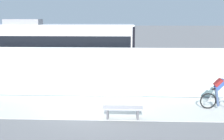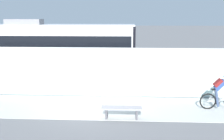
{
  "view_description": "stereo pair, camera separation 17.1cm",
  "coord_description": "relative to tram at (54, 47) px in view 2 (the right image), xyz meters",
  "views": [
    {
      "loc": [
        1.35,
        -11.89,
        4.08
      ],
      "look_at": [
        0.75,
        2.35,
        1.25
      ],
      "focal_mm": 44.54,
      "sensor_mm": 36.0,
      "label": 1
    },
    {
      "loc": [
        1.52,
        -11.89,
        4.08
      ],
      "look_at": [
        0.75,
        2.35,
        1.25
      ],
      "focal_mm": 44.54,
      "sensor_mm": 36.0,
      "label": 2
    }
  ],
  "objects": [
    {
      "name": "ground_plane",
      "position": [
        3.5,
        -6.85,
        -1.89
      ],
      "size": [
        200.0,
        200.0,
        0.0
      ],
      "primitive_type": "plane",
      "color": "slate"
    },
    {
      "name": "bike_path_deck",
      "position": [
        3.5,
        -6.85,
        -1.89
      ],
      "size": [
        32.0,
        3.2,
        0.01
      ],
      "primitive_type": "cube",
      "color": "beige",
      "rests_on": "ground"
    },
    {
      "name": "glass_parapet",
      "position": [
        3.5,
        -5.0,
        -1.34
      ],
      "size": [
        32.0,
        0.05,
        1.1
      ],
      "primitive_type": "cube",
      "color": "silver",
      "rests_on": "ground"
    },
    {
      "name": "concrete_barrier_wall",
      "position": [
        3.5,
        -3.2,
        -0.76
      ],
      "size": [
        32.0,
        0.36,
        2.26
      ],
      "primitive_type": "cube",
      "color": "silver",
      "rests_on": "ground"
    },
    {
      "name": "tram_rail_near",
      "position": [
        3.5,
        -0.72,
        -1.89
      ],
      "size": [
        32.0,
        0.08,
        0.01
      ],
      "primitive_type": "cube",
      "color": "#595654",
      "rests_on": "ground"
    },
    {
      "name": "tram_rail_far",
      "position": [
        3.5,
        0.72,
        -1.89
      ],
      "size": [
        32.0,
        0.08,
        0.01
      ],
      "primitive_type": "cube",
      "color": "#595654",
      "rests_on": "ground"
    },
    {
      "name": "tram",
      "position": [
        0.0,
        0.0,
        0.0
      ],
      "size": [
        11.06,
        2.54,
        3.81
      ],
      "color": "silver",
      "rests_on": "ground"
    },
    {
      "name": "cyclist_on_bike",
      "position": [
        9.1,
        -6.85,
        -1.09
      ],
      "size": [
        1.77,
        0.58,
        1.61
      ],
      "color": "black",
      "rests_on": "ground"
    },
    {
      "name": "bench",
      "position": [
        4.83,
        -8.14,
        -1.41
      ],
      "size": [
        1.6,
        0.45,
        0.89
      ],
      "color": "gray",
      "rests_on": "ground"
    }
  ]
}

